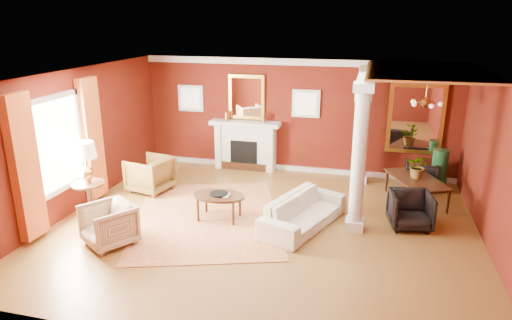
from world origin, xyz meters
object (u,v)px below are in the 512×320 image
(armchair_leopard, at_px, (150,173))
(coffee_table, at_px, (219,197))
(side_table, at_px, (86,167))
(armchair_stripe, at_px, (108,223))
(dining_table, at_px, (417,183))
(sofa, at_px, (304,207))

(armchair_leopard, distance_m, coffee_table, 2.31)
(armchair_leopard, bearing_deg, side_table, -4.03)
(armchair_leopard, height_order, armchair_stripe, armchair_leopard)
(armchair_leopard, xyz_separation_m, dining_table, (5.94, 0.85, -0.02))
(armchair_leopard, distance_m, armchair_stripe, 2.61)
(armchair_stripe, height_order, side_table, side_table)
(side_table, height_order, dining_table, side_table)
(armchair_leopard, height_order, side_table, side_table)
(sofa, relative_size, side_table, 1.32)
(armchair_leopard, xyz_separation_m, side_table, (-0.51, -1.62, 0.62))
(side_table, bearing_deg, coffee_table, 11.98)
(armchair_leopard, xyz_separation_m, armchair_stripe, (0.49, -2.56, -0.04))
(armchair_stripe, height_order, dining_table, dining_table)
(coffee_table, bearing_deg, armchair_stripe, -136.27)
(armchair_leopard, relative_size, dining_table, 0.59)
(sofa, height_order, coffee_table, sofa)
(dining_table, bearing_deg, sofa, 106.18)
(side_table, distance_m, dining_table, 6.94)
(sofa, bearing_deg, side_table, 119.52)
(armchair_stripe, relative_size, dining_table, 0.54)
(sofa, height_order, dining_table, dining_table)
(dining_table, bearing_deg, coffee_table, 92.79)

